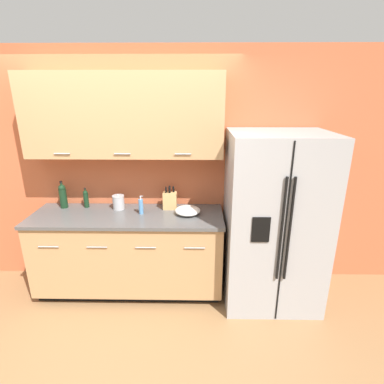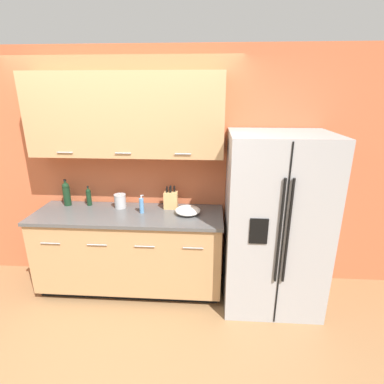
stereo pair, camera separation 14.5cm
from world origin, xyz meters
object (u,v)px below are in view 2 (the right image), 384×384
(wine_bottle, at_px, (67,193))
(steel_canister, at_px, (120,201))
(knife_block, at_px, (171,200))
(soap_dispenser, at_px, (142,205))
(mixing_bowl, at_px, (188,210))
(oil_bottle, at_px, (89,197))
(refrigerator, at_px, (274,222))

(wine_bottle, xyz_separation_m, steel_canister, (0.62, -0.03, -0.06))
(knife_block, relative_size, soap_dispenser, 1.28)
(wine_bottle, distance_m, mixing_bowl, 1.39)
(wine_bottle, height_order, oil_bottle, wine_bottle)
(knife_block, distance_m, wine_bottle, 1.18)
(soap_dispenser, bearing_deg, oil_bottle, 164.24)
(refrigerator, bearing_deg, wine_bottle, 173.35)
(refrigerator, distance_m, wine_bottle, 2.28)
(soap_dispenser, bearing_deg, wine_bottle, 169.35)
(knife_block, height_order, soap_dispenser, knife_block)
(knife_block, bearing_deg, wine_bottle, 179.41)
(mixing_bowl, bearing_deg, wine_bottle, 173.04)
(knife_block, bearing_deg, oil_bottle, 178.38)
(wine_bottle, relative_size, mixing_bowl, 1.14)
(knife_block, xyz_separation_m, soap_dispenser, (-0.29, -0.15, -0.01))
(oil_bottle, xyz_separation_m, steel_canister, (0.37, -0.05, -0.03))
(refrigerator, xyz_separation_m, soap_dispenser, (-1.37, 0.10, 0.11))
(soap_dispenser, distance_m, mixing_bowl, 0.49)
(steel_canister, bearing_deg, wine_bottle, 176.86)
(mixing_bowl, bearing_deg, refrigerator, -6.15)
(soap_dispenser, bearing_deg, refrigerator, -4.01)
(knife_block, distance_m, soap_dispenser, 0.33)
(soap_dispenser, xyz_separation_m, mixing_bowl, (0.49, -0.00, -0.04))
(knife_block, xyz_separation_m, wine_bottle, (-1.18, 0.01, 0.04))
(refrigerator, height_order, oil_bottle, refrigerator)
(knife_block, height_order, steel_canister, knife_block)
(refrigerator, xyz_separation_m, knife_block, (-1.08, 0.25, 0.12))
(refrigerator, height_order, soap_dispenser, refrigerator)
(mixing_bowl, bearing_deg, soap_dispenser, 179.86)
(soap_dispenser, xyz_separation_m, oil_bottle, (-0.64, 0.18, 0.02))
(refrigerator, distance_m, soap_dispenser, 1.38)
(knife_block, bearing_deg, mixing_bowl, -38.08)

